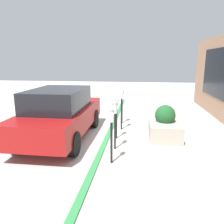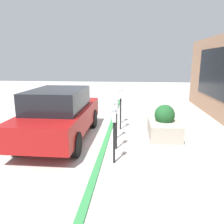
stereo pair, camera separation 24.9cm
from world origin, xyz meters
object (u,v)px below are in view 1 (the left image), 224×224
parking_meter_farthest (122,99)px  planter_box (165,126)px  parking_meter_fourth (122,100)px  parking_meter_middle (116,110)px  parking_meter_nearest (111,126)px  parked_car_front (60,113)px  parking_meter_second (115,114)px

parking_meter_farthest → planter_box: size_ratio=0.83×
parking_meter_fourth → parking_meter_farthest: (0.87, 0.05, -0.09)m
parking_meter_middle → parking_meter_nearest: bearing=-177.7°
parked_car_front → parking_meter_nearest: bearing=-130.0°
parking_meter_farthest → parking_meter_second: bearing=-179.4°
parking_meter_nearest → parking_meter_second: bearing=0.9°
parking_meter_middle → parked_car_front: parked_car_front is taller
planter_box → parking_meter_farthest: bearing=46.5°
parking_meter_second → parking_meter_fourth: parking_meter_fourth is taller
parking_meter_fourth → parked_car_front: parked_car_front is taller
parking_meter_nearest → parking_meter_fourth: 2.81m
parking_meter_nearest → parked_car_front: (1.59, 1.90, -0.12)m
parking_meter_middle → parking_meter_farthest: size_ratio=1.00×
parking_meter_middle → parked_car_front: (-0.22, 1.83, -0.10)m
parking_meter_middle → parking_meter_fourth: size_ratio=0.87×
planter_box → parked_car_front: bearing=99.6°
parked_car_front → parking_meter_farthest: bearing=-41.9°
parked_car_front → planter_box: bearing=-80.4°
parking_meter_farthest → parking_meter_nearest: bearing=-179.3°
parking_meter_farthest → parked_car_front: parked_car_front is taller
parking_meter_nearest → parking_meter_fourth: size_ratio=0.90×
parking_meter_nearest → planter_box: 2.72m
parking_meter_nearest → planter_box: parking_meter_nearest is taller
parking_meter_fourth → parking_meter_middle: bearing=175.4°
parking_meter_middle → parked_car_front: size_ratio=0.31×
parking_meter_nearest → parking_meter_fourth: parking_meter_fourth is taller
parking_meter_nearest → parking_meter_second: size_ratio=0.99×
parking_meter_fourth → parked_car_front: bearing=122.4°
parking_meter_fourth → parked_car_front: (-1.21, 1.91, -0.26)m
parking_meter_second → parking_meter_farthest: 2.76m
parking_meter_second → parked_car_front: parked_car_front is taller
parking_meter_second → parking_meter_nearest: bearing=-179.1°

